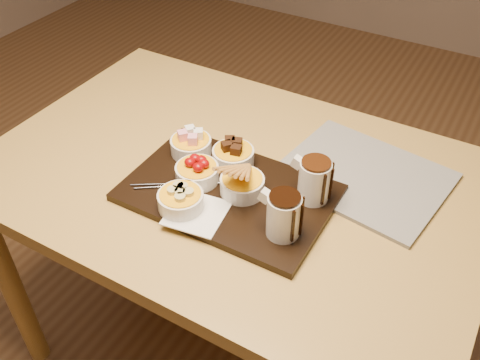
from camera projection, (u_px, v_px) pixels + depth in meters
The scene contains 13 objects.
ground at pixel (235, 346), 1.77m from camera, with size 5.00×5.00×0.00m, color brown.
dining_table at pixel (234, 202), 1.35m from camera, with size 1.20×0.80×0.75m.
serving_board at pixel (229, 193), 1.21m from camera, with size 0.46×0.30×0.02m, color black.
napkin at pixel (197, 213), 1.15m from camera, with size 0.12×0.12×0.00m, color white.
bowl_marshmallows at pixel (191, 146), 1.30m from camera, with size 0.10×0.10×0.04m, color silver.
bowl_cake at pixel (233, 157), 1.27m from camera, with size 0.10×0.10×0.04m, color silver.
bowl_strawberries at pixel (197, 173), 1.22m from camera, with size 0.10×0.10×0.04m, color silver.
bowl_biscotti at pixel (242, 185), 1.19m from camera, with size 0.10×0.10×0.04m, color silver.
bowl_bananas at pixel (181, 201), 1.15m from camera, with size 0.10×0.10×0.04m, color silver.
pitcher_dark_chocolate at pixel (284, 216), 1.07m from camera, with size 0.07×0.07×0.10m, color silver.
pitcher_milk_chocolate at pixel (314, 181), 1.15m from camera, with size 0.07×0.07×0.10m, color silver.
fondue_skewers at pixel (188, 183), 1.22m from camera, with size 0.26×0.03×0.01m, color silver, non-canonical shape.
newspaper at pixel (363, 176), 1.26m from camera, with size 0.37×0.29×0.01m, color beige.
Camera 1 is at (0.51, -0.85, 1.57)m, focal length 40.00 mm.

